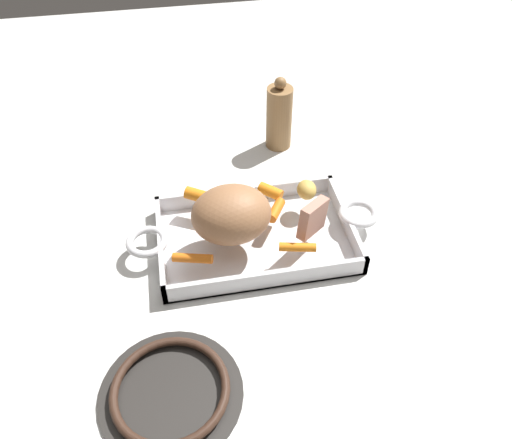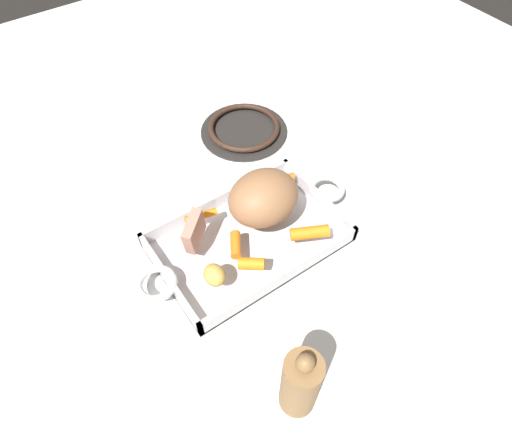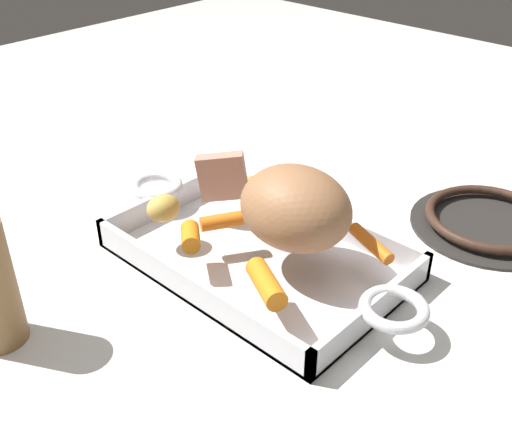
# 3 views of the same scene
# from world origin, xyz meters

# --- Properties ---
(ground_plane) EXTENTS (2.18, 2.18, 0.00)m
(ground_plane) POSITION_xyz_m (0.00, 0.00, 0.00)
(ground_plane) COLOR silver
(roasting_dish) EXTENTS (0.45, 0.22, 0.04)m
(roasting_dish) POSITION_xyz_m (0.00, 0.00, 0.01)
(roasting_dish) COLOR silver
(roasting_dish) RESTS_ON ground_plane
(pork_roast) EXTENTS (0.14, 0.12, 0.09)m
(pork_roast) POSITION_xyz_m (-0.04, -0.02, 0.09)
(pork_roast) COLOR #9B6A45
(pork_roast) RESTS_ON roasting_dish
(roast_slice_thin) EXTENTS (0.06, 0.06, 0.07)m
(roast_slice_thin) POSITION_xyz_m (0.09, -0.03, 0.07)
(roast_slice_thin) COLOR tan
(roast_slice_thin) RESTS_ON roasting_dish
(baby_carrot_southwest) EXTENTS (0.05, 0.05, 0.02)m
(baby_carrot_southwest) POSITION_xyz_m (0.04, 0.07, 0.05)
(baby_carrot_southwest) COLOR orange
(baby_carrot_southwest) RESTS_ON roasting_dish
(baby_carrot_northeast) EXTENTS (0.04, 0.05, 0.02)m
(baby_carrot_northeast) POSITION_xyz_m (0.04, 0.02, 0.05)
(baby_carrot_northeast) COLOR orange
(baby_carrot_northeast) RESTS_ON roasting_dish
(baby_carrot_center_left) EXTENTS (0.07, 0.05, 0.03)m
(baby_carrot_center_left) POSITION_xyz_m (-0.08, 0.08, 0.05)
(baby_carrot_center_left) COLOR orange
(baby_carrot_center_left) RESTS_ON roasting_dish
(baby_carrot_southeast) EXTENTS (0.06, 0.03, 0.02)m
(baby_carrot_southeast) POSITION_xyz_m (0.06, -0.07, 0.05)
(baby_carrot_southeast) COLOR orange
(baby_carrot_southeast) RESTS_ON roasting_dish
(baby_carrot_short) EXTENTS (0.07, 0.04, 0.02)m
(baby_carrot_short) POSITION_xyz_m (-0.12, -0.06, 0.05)
(baby_carrot_short) COLOR orange
(baby_carrot_short) RESTS_ON roasting_dish
(potato_halved) EXTENTS (0.04, 0.05, 0.03)m
(potato_halved) POSITION_xyz_m (0.10, 0.06, 0.06)
(potato_halved) COLOR gold
(potato_halved) RESTS_ON roasting_dish
(stove_burner_rear) EXTENTS (0.20, 0.20, 0.02)m
(stove_burner_rear) POSITION_xyz_m (-0.17, -0.27, 0.01)
(stove_burner_rear) COLOR #282623
(stove_burner_rear) RESTS_ON ground_plane
(pepper_mill) EXTENTS (0.05, 0.05, 0.16)m
(pepper_mill) POSITION_xyz_m (0.10, 0.28, 0.07)
(pepper_mill) COLOR olive
(pepper_mill) RESTS_ON ground_plane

